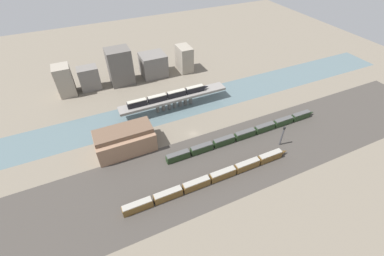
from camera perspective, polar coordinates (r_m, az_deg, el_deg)
ground_plane at (r=137.00m, az=0.20°, el=-1.24°), size 400.00×400.00×0.00m
railbed_yard at (r=122.07m, az=4.98°, el=-8.09°), size 280.00×42.00×0.01m
river_water at (r=156.00m, az=-3.87°, el=4.64°), size 320.00×24.75×0.01m
bridge at (r=152.52m, az=-3.97°, el=6.48°), size 65.43×7.79×7.52m
train_on_bridge at (r=149.93m, az=-5.08°, el=7.23°), size 50.17×2.89×3.62m
train_yard_near at (r=114.25m, az=4.58°, el=-11.05°), size 80.76×2.94×4.13m
train_yard_mid at (r=137.16m, az=12.12°, el=-1.20°), size 90.93×2.91×3.99m
warehouse_building at (r=129.22m, az=-14.71°, el=-2.51°), size 27.84×15.83×12.27m
signal_tower at (r=134.50m, az=19.37°, el=-1.71°), size 1.00×0.80×11.54m
city_block_far_left at (r=181.43m, az=-26.47°, el=9.42°), size 9.99×11.42×19.33m
city_block_left at (r=182.55m, az=-21.85°, el=10.25°), size 12.52×9.37×15.06m
city_block_center at (r=180.78m, az=-15.70°, el=13.03°), size 15.21×12.88×23.96m
city_block_right at (r=187.62m, az=-8.58°, el=13.70°), size 17.04×15.50×15.63m
city_block_far_right at (r=191.67m, az=-1.72°, el=15.14°), size 8.90×13.77×18.04m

